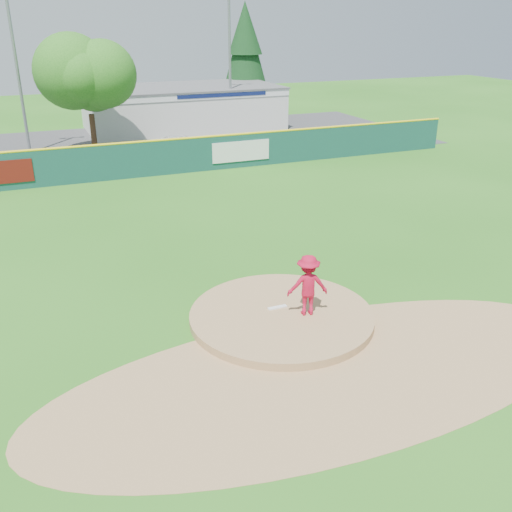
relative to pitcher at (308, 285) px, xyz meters
name	(u,v)px	position (x,y,z in m)	size (l,w,h in m)	color
ground	(281,320)	(-0.67, 0.33, -1.18)	(120.00, 120.00, 0.00)	#286B19
pitchers_mound	(281,320)	(-0.67, 0.33, -1.18)	(5.50, 5.50, 0.50)	#9E774C
pitching_rubber	(277,307)	(-0.67, 0.63, -0.91)	(0.60, 0.15, 0.04)	white
infield_dirt_arc	(331,373)	(-0.67, -2.67, -1.17)	(15.40, 15.40, 0.01)	#9E774C
parking_lot	(121,146)	(-0.67, 27.33, -1.17)	(44.00, 16.00, 0.02)	#38383A
pitcher	(308,285)	(0.00, 0.00, 0.00)	(1.20, 0.69, 1.86)	#B20F2F
van	(184,145)	(2.72, 22.94, -0.54)	(2.06, 4.47, 1.24)	white
pool_building_grp	(183,107)	(5.33, 32.33, 0.48)	(15.20, 8.20, 3.31)	silver
fence_banners	(128,161)	(-1.81, 18.25, -0.18)	(17.09, 0.04, 1.20)	#61140D
outfield_fence	(148,158)	(-0.67, 18.33, -0.09)	(40.00, 0.14, 2.07)	#14433D
deciduous_tree	(88,83)	(-2.67, 25.33, 3.37)	(5.60, 5.60, 7.36)	#382314
conifer_tree	(245,52)	(12.33, 36.33, 4.36)	(4.40, 4.40, 9.50)	#382314
light_pole_left	(15,57)	(-6.67, 27.33, 4.87)	(1.75, 0.25, 11.00)	gray
light_pole_right	(230,58)	(8.33, 29.33, 4.36)	(1.75, 0.25, 10.00)	gray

